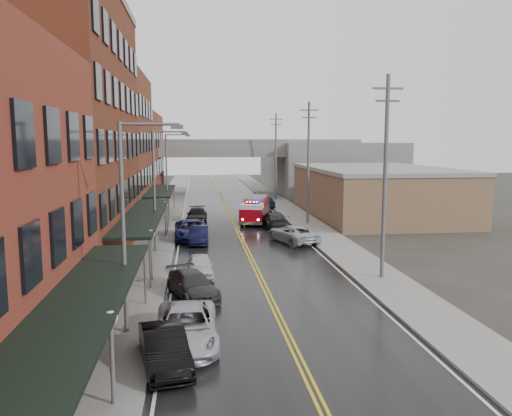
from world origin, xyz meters
TOP-DOWN VIEW (x-y plane):
  - road at (0.00, 30.00)m, footprint 11.00×160.00m
  - sidewalk_left at (-7.30, 30.00)m, footprint 3.00×160.00m
  - sidewalk_right at (7.30, 30.00)m, footprint 3.00×160.00m
  - curb_left at (-5.65, 30.00)m, footprint 0.30×160.00m
  - curb_right at (5.65, 30.00)m, footprint 0.30×160.00m
  - brick_building_b at (-13.30, 23.00)m, footprint 9.00×20.00m
  - brick_building_c at (-13.30, 40.50)m, footprint 9.00×15.00m
  - brick_building_far at (-13.30, 58.00)m, footprint 9.00×20.00m
  - tan_building at (16.00, 40.00)m, footprint 14.00×22.00m
  - right_far_block at (18.00, 70.00)m, footprint 18.00×30.00m
  - awning_0 at (-7.49, 4.00)m, footprint 2.60×16.00m
  - awning_1 at (-7.49, 23.00)m, footprint 2.60×18.00m
  - awning_2 at (-7.49, 40.50)m, footprint 2.60×13.00m
  - globe_lamp_0 at (-6.40, 2.00)m, footprint 0.44×0.44m
  - globe_lamp_1 at (-6.40, 16.00)m, footprint 0.44×0.44m
  - globe_lamp_2 at (-6.40, 30.00)m, footprint 0.44×0.44m
  - street_lamp_0 at (-6.55, 8.00)m, footprint 2.64×0.22m
  - street_lamp_1 at (-6.55, 24.00)m, footprint 2.64×0.22m
  - street_lamp_2 at (-6.55, 40.00)m, footprint 2.64×0.22m
  - utility_pole_0 at (7.20, 15.00)m, footprint 1.80×0.24m
  - utility_pole_1 at (7.20, 35.00)m, footprint 1.80×0.24m
  - utility_pole_2 at (7.20, 55.00)m, footprint 1.80×0.24m
  - overpass at (0.00, 62.00)m, footprint 40.00×10.00m
  - fire_truck at (2.18, 36.92)m, footprint 4.11×7.34m
  - parked_car_left_1 at (-5.00, 4.69)m, footprint 2.34×4.57m
  - parked_car_left_2 at (-4.24, 6.65)m, footprint 2.53×5.43m
  - parked_car_left_3 at (-4.03, 12.88)m, footprint 3.27×4.96m
  - parked_car_left_4 at (-3.60, 16.90)m, footprint 1.67×3.99m
  - parked_car_left_5 at (-3.60, 26.99)m, footprint 1.64×4.32m
  - parked_car_left_6 at (-4.24, 28.80)m, footprint 2.90×5.91m
  - parked_car_left_7 at (-3.71, 37.54)m, footprint 2.19×5.10m
  - parked_car_right_0 at (4.05, 26.48)m, footprint 4.05×5.81m
  - parked_car_right_1 at (3.60, 33.82)m, footprint 2.47×5.28m
  - parked_car_right_2 at (3.60, 42.83)m, footprint 2.66×4.18m
  - parked_car_right_3 at (4.49, 47.80)m, footprint 2.52×4.39m

SIDE VIEW (x-z plane):
  - road at x=0.00m, z-range 0.00..0.02m
  - sidewalk_left at x=-7.30m, z-range 0.00..0.15m
  - sidewalk_right at x=7.30m, z-range 0.00..0.15m
  - curb_left at x=-5.65m, z-range 0.00..0.15m
  - curb_right at x=5.65m, z-range 0.00..0.15m
  - parked_car_right_2 at x=3.60m, z-range 0.00..1.33m
  - parked_car_left_3 at x=-4.03m, z-range 0.00..1.33m
  - parked_car_left_4 at x=-3.60m, z-range 0.00..1.35m
  - parked_car_right_3 at x=4.49m, z-range 0.00..1.37m
  - parked_car_left_5 at x=-3.60m, z-range 0.00..1.41m
  - parked_car_left_1 at x=-5.00m, z-range 0.00..1.44m
  - parked_car_left_7 at x=-3.71m, z-range 0.00..1.46m
  - parked_car_right_0 at x=4.05m, z-range 0.00..1.47m
  - parked_car_right_1 at x=3.60m, z-range 0.00..1.49m
  - parked_car_left_2 at x=-4.24m, z-range 0.00..1.50m
  - parked_car_left_6 at x=-4.24m, z-range 0.00..1.62m
  - fire_truck at x=2.18m, z-range 0.11..2.67m
  - globe_lamp_0 at x=-6.40m, z-range 0.75..3.87m
  - globe_lamp_1 at x=-6.40m, z-range 0.75..3.87m
  - globe_lamp_2 at x=-6.40m, z-range 0.75..3.87m
  - tan_building at x=16.00m, z-range 0.00..5.00m
  - awning_2 at x=-7.49m, z-range 1.44..4.53m
  - awning_0 at x=-7.49m, z-range 1.44..4.53m
  - awning_1 at x=-7.49m, z-range 1.44..4.53m
  - right_far_block at x=18.00m, z-range 0.00..8.00m
  - street_lamp_0 at x=-6.55m, z-range 0.69..9.69m
  - street_lamp_1 at x=-6.55m, z-range 0.69..9.69m
  - street_lamp_2 at x=-6.55m, z-range 0.69..9.69m
  - overpass at x=0.00m, z-range 2.24..9.74m
  - brick_building_far at x=-13.30m, z-range 0.00..12.00m
  - utility_pole_0 at x=7.20m, z-range 0.31..12.31m
  - utility_pole_1 at x=7.20m, z-range 0.31..12.31m
  - utility_pole_2 at x=7.20m, z-range 0.31..12.31m
  - brick_building_c at x=-13.30m, z-range 0.00..15.00m
  - brick_building_b at x=-13.30m, z-range 0.00..18.00m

